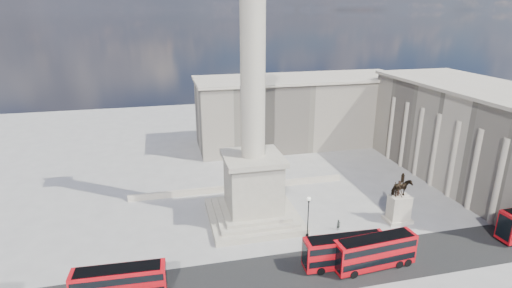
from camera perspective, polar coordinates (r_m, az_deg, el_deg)
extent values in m
plane|color=#9D9B95|center=(61.10, 0.67, -12.81)|extent=(180.00, 180.00, 0.00)
cube|color=black|center=(54.53, 8.70, -17.36)|extent=(120.00, 9.00, 0.01)
cube|color=#AEA591|center=(65.06, -0.41, -10.20)|extent=(14.00, 14.00, 1.00)
cube|color=#AEA591|center=(64.70, -0.41, -9.62)|extent=(12.00, 12.00, 0.50)
cube|color=#AEA591|center=(64.46, -0.42, -9.22)|extent=(10.00, 10.00, 0.50)
cube|color=#AEA591|center=(62.59, -0.42, -5.78)|extent=(8.00, 8.00, 8.00)
cube|color=#AEA591|center=(60.91, -0.43, -2.01)|extent=(9.00, 9.00, 0.80)
cylinder|color=#BAB19A|center=(57.16, -0.48, 14.55)|extent=(3.60, 3.60, 34.00)
cube|color=#BCB19C|center=(74.65, -2.32, -6.20)|extent=(40.00, 0.60, 1.10)
cube|color=#B7AC96|center=(86.75, 29.08, 0.93)|extent=(18.00, 45.00, 18.00)
cube|color=#BCB19C|center=(84.78, 30.06, 6.93)|extent=(19.00, 46.00, 0.60)
cube|color=#B7AC96|center=(99.22, 6.32, 4.58)|extent=(50.00, 16.00, 16.00)
cube|color=#BCB19C|center=(97.56, 6.50, 9.31)|extent=(51.00, 17.00, 0.60)
cube|color=red|center=(50.65, -18.91, -18.29)|extent=(10.55, 2.86, 3.85)
cube|color=black|center=(51.06, -18.82, -18.91)|extent=(10.13, 2.90, 0.85)
cube|color=black|center=(50.06, -19.04, -17.35)|extent=(10.13, 2.90, 0.85)
cube|color=black|center=(49.54, -19.15, -16.47)|extent=(9.49, 2.57, 0.06)
cube|color=red|center=(54.53, 12.54, -14.66)|extent=(10.85, 2.82, 3.97)
cube|color=black|center=(54.92, 12.49, -15.28)|extent=(10.42, 2.86, 0.88)
cube|color=black|center=(53.97, 12.62, -13.73)|extent=(10.42, 2.86, 0.88)
cube|color=black|center=(53.47, 12.69, -12.85)|extent=(9.77, 2.54, 0.06)
cylinder|color=black|center=(54.34, 8.81, -16.82)|extent=(1.17, 2.60, 1.08)
cylinder|color=black|center=(56.68, 15.31, -15.67)|extent=(1.17, 2.60, 1.08)
cylinder|color=black|center=(57.21, 16.52, -15.43)|extent=(1.17, 2.60, 1.08)
cube|color=red|center=(55.26, 16.63, -14.51)|extent=(11.09, 3.33, 4.03)
cube|color=black|center=(55.65, 16.56, -15.14)|extent=(10.66, 3.35, 0.89)
cube|color=black|center=(54.70, 16.73, -13.57)|extent=(10.66, 3.35, 0.89)
cube|color=black|center=(54.20, 16.83, -12.70)|extent=(9.98, 3.00, 0.06)
cylinder|color=black|center=(54.53, 13.16, -16.97)|extent=(1.29, 2.68, 1.09)
cylinder|color=black|center=(57.84, 19.07, -15.31)|extent=(1.29, 2.68, 1.09)
cylinder|color=black|center=(58.56, 20.14, -14.98)|extent=(1.29, 2.68, 1.09)
cylinder|color=black|center=(69.87, 32.77, -11.20)|extent=(1.29, 2.84, 1.18)
cylinder|color=black|center=(60.79, 7.32, -12.87)|extent=(0.44, 0.44, 0.50)
cylinder|color=black|center=(59.40, 7.43, -10.60)|extent=(0.16, 0.16, 6.02)
cylinder|color=black|center=(58.05, 7.55, -8.09)|extent=(0.30, 0.30, 0.30)
sphere|color=silver|center=(57.89, 7.57, -7.78)|extent=(0.56, 0.56, 0.56)
cube|color=#BCB19C|center=(68.30, 19.55, -10.13)|extent=(3.95, 2.96, 0.49)
cube|color=#BCB19C|center=(67.43, 19.73, -8.69)|extent=(3.16, 2.17, 4.35)
imported|color=black|center=(65.96, 20.06, -5.97)|extent=(3.30, 1.79, 2.67)
cylinder|color=black|center=(65.33, 20.22, -4.66)|extent=(0.49, 0.49, 1.19)
sphere|color=black|center=(65.06, 20.29, -4.06)|extent=(0.36, 0.36, 0.36)
cylinder|color=#332319|center=(66.94, 19.52, -7.67)|extent=(0.32, 0.32, 6.85)
cylinder|color=#332319|center=(87.81, 25.32, -1.95)|extent=(0.32, 0.32, 7.42)
imported|color=#222824|center=(63.06, 11.70, -11.26)|extent=(0.69, 0.52, 1.71)
imported|color=#222824|center=(63.45, 19.94, -11.86)|extent=(0.84, 0.65, 1.72)
imported|color=#222824|center=(61.96, 4.34, -11.45)|extent=(0.58, 1.07, 1.74)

